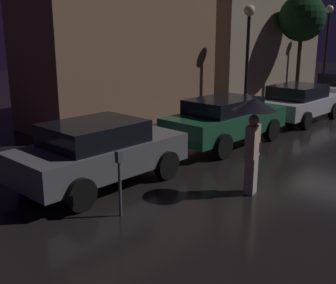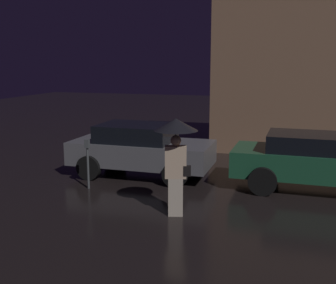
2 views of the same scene
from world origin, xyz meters
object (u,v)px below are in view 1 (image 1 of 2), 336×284
Objects in this scene: parking_meter at (120,176)px; street_lamp_far at (327,33)px; pedestrian_with_umbrella at (254,123)px; street_lamp_near at (248,36)px; parked_car_silver at (298,102)px; parked_car_grey at (99,151)px; parked_car_green at (225,119)px.

parking_meter is 18.90m from street_lamp_far.
pedestrian_with_umbrella is at bearing -162.17° from street_lamp_far.
street_lamp_far is (7.78, -0.11, 0.04)m from street_lamp_near.
parked_car_grey is at bearing -179.92° from parked_car_silver.
parked_car_silver is 8.32m from pedestrian_with_umbrella.
street_lamp_far reaches higher than parked_car_silver.
street_lamp_far reaches higher than parking_meter.
parked_car_green is 0.99× the size of street_lamp_near.
street_lamp_far is (18.34, 3.82, 2.45)m from parking_meter.
parked_car_grey is at bearing -172.95° from street_lamp_far.
pedestrian_with_umbrella is (1.85, -2.87, 0.78)m from parked_car_grey.
parked_car_grey is at bearing -179.82° from parked_car_green.
parked_car_silver is at bearing -163.48° from street_lamp_far.
parked_car_grey is 1.86m from parking_meter.
street_lamp_far reaches higher than street_lamp_near.
parked_car_silver is at bearing 0.43° from parked_car_green.
parking_meter is 11.52m from street_lamp_near.
parked_car_silver is (9.67, -0.16, -0.05)m from parked_car_grey.
parked_car_green is 4.16m from pedestrian_with_umbrella.
parked_car_green is at bearing -169.90° from street_lamp_far.
parked_car_green is 5.94m from street_lamp_near.
street_lamp_near reaches higher than parked_car_grey.
parked_car_grey is at bearing -166.81° from street_lamp_near.
pedestrian_with_umbrella reaches higher than parked_car_silver.
parked_car_grey is 1.93× the size of pedestrian_with_umbrella.
street_lamp_far is at bearing -0.83° from street_lamp_near.
pedestrian_with_umbrella is 1.62× the size of parking_meter.
parked_car_grey reaches higher than parked_car_green.
street_lamp_near reaches higher than parked_car_green.
parked_car_grey is 0.91× the size of street_lamp_near.
street_lamp_far is at bearing 7.65° from parked_car_grey.
street_lamp_near is at bearing 179.17° from street_lamp_far.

